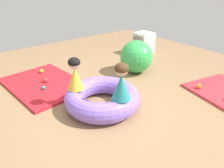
{
  "coord_description": "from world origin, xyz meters",
  "views": [
    {
      "loc": [
        2.29,
        -1.76,
        1.86
      ],
      "look_at": [
        -0.05,
        0.09,
        0.34
      ],
      "focal_mm": 33.61,
      "sensor_mm": 36.0,
      "label": 1
    }
  ],
  "objects_px": {
    "play_ball_orange": "(199,86)",
    "storage_cube": "(143,43)",
    "inflatable_cushion": "(102,98)",
    "child_in_teal": "(121,82)",
    "play_ball_yellow": "(42,71)",
    "play_ball_teal": "(43,88)",
    "exercise_ball_large": "(136,57)",
    "child_in_yellow": "(75,74)",
    "play_ball_red": "(45,80)"
  },
  "relations": [
    {
      "from": "inflatable_cushion",
      "to": "exercise_ball_large",
      "type": "bearing_deg",
      "value": 115.79
    },
    {
      "from": "play_ball_orange",
      "to": "storage_cube",
      "type": "xyz_separation_m",
      "value": [
        -2.14,
        0.72,
        0.2
      ]
    },
    {
      "from": "play_ball_teal",
      "to": "play_ball_yellow",
      "type": "relative_size",
      "value": 0.79
    },
    {
      "from": "storage_cube",
      "to": "child_in_teal",
      "type": "bearing_deg",
      "value": -51.72
    },
    {
      "from": "child_in_teal",
      "to": "play_ball_orange",
      "type": "relative_size",
      "value": 6.04
    },
    {
      "from": "child_in_yellow",
      "to": "play_ball_yellow",
      "type": "distance_m",
      "value": 1.62
    },
    {
      "from": "play_ball_red",
      "to": "play_ball_teal",
      "type": "xyz_separation_m",
      "value": [
        0.25,
        -0.14,
        -0.01
      ]
    },
    {
      "from": "play_ball_red",
      "to": "play_ball_teal",
      "type": "distance_m",
      "value": 0.28
    },
    {
      "from": "child_in_teal",
      "to": "play_ball_red",
      "type": "height_order",
      "value": "child_in_teal"
    },
    {
      "from": "play_ball_orange",
      "to": "play_ball_yellow",
      "type": "bearing_deg",
      "value": -141.14
    },
    {
      "from": "inflatable_cushion",
      "to": "storage_cube",
      "type": "xyz_separation_m",
      "value": [
        -1.48,
        2.42,
        0.12
      ]
    },
    {
      "from": "play_ball_yellow",
      "to": "inflatable_cushion",
      "type": "bearing_deg",
      "value": 9.04
    },
    {
      "from": "child_in_teal",
      "to": "storage_cube",
      "type": "relative_size",
      "value": 0.97
    },
    {
      "from": "play_ball_yellow",
      "to": "play_ball_orange",
      "type": "relative_size",
      "value": 0.91
    },
    {
      "from": "inflatable_cushion",
      "to": "play_ball_red",
      "type": "height_order",
      "value": "inflatable_cushion"
    },
    {
      "from": "storage_cube",
      "to": "exercise_ball_large",
      "type": "bearing_deg",
      "value": -52.15
    },
    {
      "from": "inflatable_cushion",
      "to": "play_ball_yellow",
      "type": "height_order",
      "value": "inflatable_cushion"
    },
    {
      "from": "inflatable_cushion",
      "to": "play_ball_orange",
      "type": "xyz_separation_m",
      "value": [
        0.66,
        1.7,
        -0.07
      ]
    },
    {
      "from": "play_ball_red",
      "to": "storage_cube",
      "type": "relative_size",
      "value": 0.16
    },
    {
      "from": "child_in_yellow",
      "to": "play_ball_teal",
      "type": "height_order",
      "value": "child_in_yellow"
    },
    {
      "from": "play_ball_red",
      "to": "exercise_ball_large",
      "type": "relative_size",
      "value": 0.13
    },
    {
      "from": "inflatable_cushion",
      "to": "storage_cube",
      "type": "height_order",
      "value": "storage_cube"
    },
    {
      "from": "play_ball_teal",
      "to": "storage_cube",
      "type": "height_order",
      "value": "storage_cube"
    },
    {
      "from": "child_in_yellow",
      "to": "storage_cube",
      "type": "bearing_deg",
      "value": -162.97
    },
    {
      "from": "storage_cube",
      "to": "play_ball_orange",
      "type": "bearing_deg",
      "value": -18.61
    },
    {
      "from": "child_in_yellow",
      "to": "exercise_ball_large",
      "type": "relative_size",
      "value": 0.73
    },
    {
      "from": "child_in_yellow",
      "to": "child_in_teal",
      "type": "height_order",
      "value": "child_in_teal"
    },
    {
      "from": "inflatable_cushion",
      "to": "child_in_teal",
      "type": "xyz_separation_m",
      "value": [
        0.4,
        0.05,
        0.42
      ]
    },
    {
      "from": "play_ball_yellow",
      "to": "child_in_teal",
      "type": "bearing_deg",
      "value": 8.73
    },
    {
      "from": "child_in_yellow",
      "to": "play_ball_yellow",
      "type": "relative_size",
      "value": 6.25
    },
    {
      "from": "play_ball_yellow",
      "to": "play_ball_red",
      "type": "bearing_deg",
      "value": -13.51
    },
    {
      "from": "inflatable_cushion",
      "to": "play_ball_red",
      "type": "relative_size",
      "value": 13.16
    },
    {
      "from": "play_ball_teal",
      "to": "play_ball_orange",
      "type": "relative_size",
      "value": 0.71
    },
    {
      "from": "inflatable_cushion",
      "to": "play_ball_teal",
      "type": "distance_m",
      "value": 1.2
    },
    {
      "from": "inflatable_cushion",
      "to": "play_ball_yellow",
      "type": "bearing_deg",
      "value": -170.96
    },
    {
      "from": "play_ball_yellow",
      "to": "exercise_ball_large",
      "type": "distance_m",
      "value": 2.05
    },
    {
      "from": "play_ball_red",
      "to": "storage_cube",
      "type": "height_order",
      "value": "storage_cube"
    },
    {
      "from": "exercise_ball_large",
      "to": "play_ball_red",
      "type": "bearing_deg",
      "value": -109.7
    },
    {
      "from": "play_ball_teal",
      "to": "storage_cube",
      "type": "distance_m",
      "value": 3.01
    },
    {
      "from": "play_ball_yellow",
      "to": "play_ball_orange",
      "type": "xyz_separation_m",
      "value": [
        2.47,
        1.99,
        0.0
      ]
    },
    {
      "from": "play_ball_orange",
      "to": "storage_cube",
      "type": "distance_m",
      "value": 2.26
    },
    {
      "from": "child_in_teal",
      "to": "exercise_ball_large",
      "type": "bearing_deg",
      "value": 179.89
    },
    {
      "from": "play_ball_red",
      "to": "storage_cube",
      "type": "xyz_separation_m",
      "value": [
        -0.16,
        2.83,
        0.19
      ]
    },
    {
      "from": "play_ball_teal",
      "to": "play_ball_yellow",
      "type": "distance_m",
      "value": 0.79
    },
    {
      "from": "child_in_yellow",
      "to": "exercise_ball_large",
      "type": "bearing_deg",
      "value": -173.4
    },
    {
      "from": "play_ball_yellow",
      "to": "storage_cube",
      "type": "height_order",
      "value": "storage_cube"
    },
    {
      "from": "inflatable_cushion",
      "to": "exercise_ball_large",
      "type": "height_order",
      "value": "exercise_ball_large"
    },
    {
      "from": "play_ball_red",
      "to": "play_ball_orange",
      "type": "height_order",
      "value": "same"
    },
    {
      "from": "inflatable_cushion",
      "to": "child_in_yellow",
      "type": "xyz_separation_m",
      "value": [
        -0.27,
        -0.3,
        0.4
      ]
    },
    {
      "from": "inflatable_cushion",
      "to": "child_in_yellow",
      "type": "relative_size",
      "value": 2.35
    }
  ]
}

